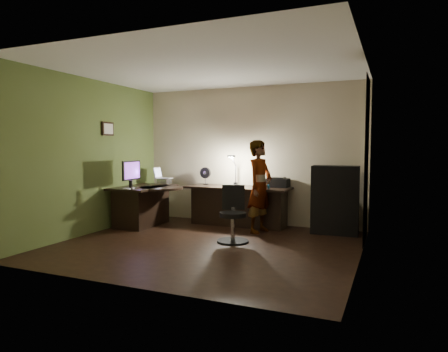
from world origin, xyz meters
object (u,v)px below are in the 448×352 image
at_px(desk_right, 237,206).
at_px(cabinet, 335,200).
at_px(desk_left, 144,206).
at_px(monitor, 131,178).
at_px(office_chair, 233,214).
at_px(person, 260,186).

relative_size(desk_right, cabinet, 1.70).
bearing_deg(desk_left, cabinet, 10.82).
bearing_deg(monitor, desk_right, 29.31).
bearing_deg(office_chair, monitor, 155.72).
xyz_separation_m(monitor, person, (2.25, 0.70, -0.13)).
xyz_separation_m(office_chair, person, (0.16, 0.89, 0.37)).
distance_m(office_chair, person, 0.97).
bearing_deg(office_chair, desk_left, 144.93).
relative_size(desk_right, person, 1.23).
xyz_separation_m(desk_right, cabinet, (1.83, 0.00, 0.22)).
height_order(cabinet, monitor, cabinet).
xyz_separation_m(desk_right, person, (0.58, -0.40, 0.44)).
height_order(cabinet, office_chair, cabinet).
distance_m(desk_left, office_chair, 2.19).
relative_size(monitor, person, 0.34).
xyz_separation_m(monitor, office_chair, (2.09, -0.19, -0.50)).
bearing_deg(cabinet, desk_left, -171.75).
distance_m(desk_left, cabinet, 3.58).
bearing_deg(desk_right, office_chair, -71.24).
relative_size(cabinet, person, 0.73).
bearing_deg(person, office_chair, -177.23).
xyz_separation_m(desk_left, office_chair, (2.10, -0.60, 0.07)).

